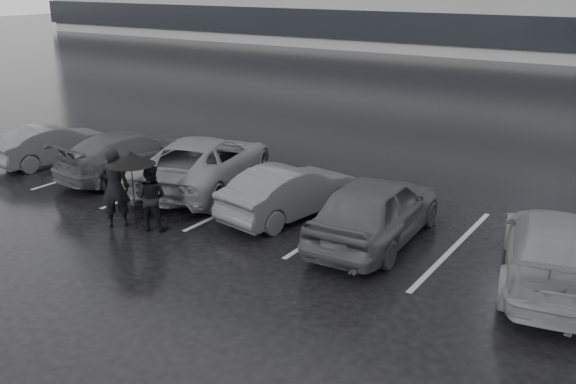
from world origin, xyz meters
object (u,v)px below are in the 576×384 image
Objects in this scene: pedestrian_right at (151,197)px; car_west_b at (205,162)px; car_west_d at (54,144)px; car_west_c at (132,154)px; car_east at (557,250)px; car_main at (376,209)px; car_west_a at (290,191)px; pedestrian_left at (115,188)px.

car_west_b is at bearing -93.12° from pedestrian_right.
car_west_b is 5.70m from car_west_d.
car_west_d is (-3.14, -0.32, -0.06)m from car_west_c.
car_east is at bearing -174.60° from car_west_c.
car_west_c is at bearing -8.54° from car_west_b.
car_east reaches higher than car_west_d.
car_west_c is 2.94× the size of pedestrian_right.
car_west_b is at bearing -12.09° from car_main.
car_west_a is at bearing -169.72° from car_west_d.
car_west_a is at bearing 154.44° from car_west_b.
pedestrian_left is at bearing 164.46° from car_west_d.
car_west_d is 7.05m from pedestrian_right.
pedestrian_left reaches higher than car_west_c.
car_main is 3.80m from car_east.
pedestrian_right is (3.47, -2.75, 0.11)m from car_west_c.
car_main is 1.22× the size of car_west_d.
pedestrian_left reaches higher than car_main.
pedestrian_left reaches higher than car_west_b.
car_west_b is 1.44× the size of car_west_d.
car_west_d is 0.76× the size of car_east.
pedestrian_right reaches higher than car_west_d.
car_west_c is 2.44× the size of pedestrian_left.
car_main reaches higher than car_west_d.
car_west_b is at bearing -164.94° from car_west_c.
pedestrian_right is (0.84, 0.31, -0.16)m from pedestrian_left.
car_west_a is 8.83m from car_west_d.
car_east is at bearing -172.92° from car_west_a.
car_west_b is 3.38× the size of pedestrian_right.
car_west_d is at bearing 10.35° from car_west_a.
car_east is 3.10× the size of pedestrian_right.
pedestrian_right is at bearing 149.74° from car_west_c.
car_west_d is (-11.29, 0.26, -0.16)m from car_main.
car_main is at bearing -175.46° from pedestrian_right.
car_west_b is at bearing -163.83° from car_west_d.
pedestrian_right is (-4.68, -2.18, 0.02)m from car_main.
car_main is 0.85× the size of car_west_b.
car_west_b is (-5.63, 0.88, -0.03)m from car_main.
car_east is (3.80, 0.00, -0.06)m from car_main.
car_west_d is at bearing -4.51° from car_main.
pedestrian_left reaches higher than car_west_a.
car_main reaches higher than car_west_a.
car_east reaches higher than car_west_a.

